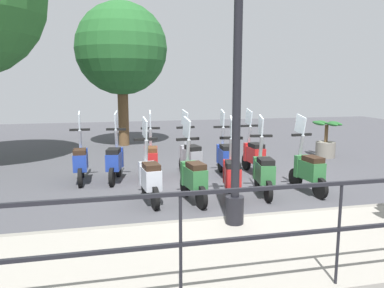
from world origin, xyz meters
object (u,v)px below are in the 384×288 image
(scooter_near_1, at_px, (264,171))
(tree_distant, at_px, (121,49))
(scooter_near_2, at_px, (232,175))
(scooter_far_2, at_px, (190,157))
(scooter_near_3, at_px, (193,176))
(scooter_far_1, at_px, (225,156))
(scooter_far_5, at_px, (81,161))
(scooter_far_4, at_px, (115,160))
(scooter_far_0, at_px, (254,154))
(scooter_near_4, at_px, (150,177))
(potted_palm, at_px, (326,142))
(scooter_far_3, at_px, (151,158))
(scooter_near_0, at_px, (308,169))
(lamp_post_near, at_px, (237,76))

(scooter_near_1, bearing_deg, tree_distant, 29.46)
(scooter_near_2, distance_m, scooter_far_2, 1.89)
(scooter_near_3, relative_size, scooter_far_1, 1.00)
(scooter_far_2, distance_m, scooter_far_5, 2.44)
(scooter_near_2, bearing_deg, scooter_near_3, 100.59)
(scooter_far_5, bearing_deg, scooter_far_4, -98.02)
(scooter_far_0, bearing_deg, scooter_far_2, 86.60)
(scooter_near_1, distance_m, scooter_near_4, 2.19)
(scooter_near_3, xyz_separation_m, scooter_far_4, (1.80, 1.36, 0.00))
(scooter_far_2, xyz_separation_m, scooter_far_5, (0.08, 2.44, 0.00))
(potted_palm, xyz_separation_m, scooter_near_3, (-3.24, 4.74, 0.04))
(potted_palm, xyz_separation_m, scooter_far_3, (-1.41, 5.29, 0.04))
(scooter_far_2, relative_size, scooter_far_3, 1.00)
(scooter_far_1, bearing_deg, tree_distant, 26.61)
(tree_distant, height_order, scooter_far_1, tree_distant)
(scooter_near_1, distance_m, scooter_far_5, 3.94)
(scooter_far_1, relative_size, scooter_far_3, 1.00)
(potted_palm, relative_size, scooter_near_1, 0.69)
(scooter_near_0, relative_size, scooter_far_2, 1.00)
(tree_distant, bearing_deg, potted_palm, -121.36)
(tree_distant, height_order, scooter_far_3, tree_distant)
(scooter_far_2, xyz_separation_m, scooter_far_3, (0.02, 0.90, 0.00))
(potted_palm, relative_size, scooter_far_1, 0.69)
(potted_palm, height_order, scooter_far_1, scooter_far_1)
(scooter_far_0, distance_m, scooter_far_1, 0.74)
(scooter_near_0, bearing_deg, scooter_near_3, 86.83)
(potted_palm, height_order, scooter_far_3, scooter_far_3)
(scooter_near_4, relative_size, scooter_far_1, 1.00)
(scooter_near_3, bearing_deg, scooter_far_4, 28.86)
(scooter_near_0, bearing_deg, potted_palm, -41.77)
(scooter_far_0, bearing_deg, tree_distant, 27.53)
(scooter_far_4, relative_size, scooter_far_5, 1.00)
(scooter_near_1, xyz_separation_m, scooter_near_4, (0.05, 2.19, 0.00))
(scooter_near_3, height_order, scooter_far_5, same)
(scooter_near_3, distance_m, scooter_near_4, 0.79)
(tree_distant, height_order, scooter_near_2, tree_distant)
(scooter_near_0, relative_size, scooter_far_3, 1.00)
(potted_palm, bearing_deg, scooter_near_0, 143.01)
(tree_distant, height_order, scooter_near_0, tree_distant)
(scooter_near_3, height_order, scooter_far_0, same)
(scooter_near_0, distance_m, scooter_far_5, 4.80)
(tree_distant, xyz_separation_m, scooter_far_3, (-4.87, -0.39, -2.79))
(potted_palm, bearing_deg, scooter_far_5, 101.17)
(lamp_post_near, xyz_separation_m, scooter_near_2, (1.49, -0.46, -1.77))
(scooter_near_0, bearing_deg, scooter_far_0, 9.86)
(scooter_near_3, relative_size, scooter_far_4, 1.00)
(scooter_near_1, relative_size, scooter_far_2, 1.00)
(tree_distant, relative_size, scooter_far_0, 3.14)
(potted_palm, xyz_separation_m, scooter_near_1, (-3.15, 3.32, 0.04))
(scooter_far_3, height_order, scooter_far_5, same)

